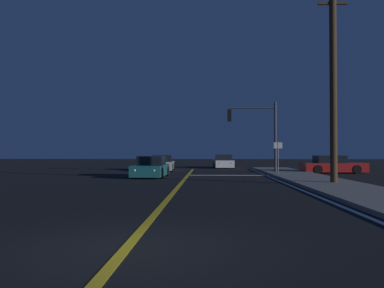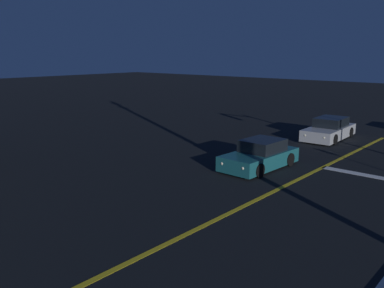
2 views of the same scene
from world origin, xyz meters
name	(u,v)px [view 1 (image 1 of 2)]	position (x,y,z in m)	size (l,w,h in m)	color
ground_plane	(127,248)	(0.00, 0.00, 0.00)	(160.00, 160.00, 0.00)	black
sidewalk_right	(340,187)	(7.20, 11.02, 0.07)	(3.20, 39.66, 0.15)	slate
lane_line_center	(177,188)	(0.00, 11.02, 0.01)	(0.20, 37.45, 0.01)	gold
lane_line_edge_right	(297,188)	(5.35, 11.02, 0.01)	(0.16, 37.45, 0.01)	white
stop_bar	(229,175)	(2.80, 20.53, 0.01)	(5.60, 0.50, 0.01)	white
car_mid_block_red	(332,165)	(10.82, 23.62, 0.58)	(4.75, 2.07, 1.34)	maroon
car_distant_tail_silver	(162,164)	(-2.54, 27.20, 0.58)	(2.14, 4.75, 1.34)	#B2B5BA
car_following_oncoming_teal	(151,168)	(-2.28, 18.51, 0.58)	(2.07, 4.29, 1.34)	#195960
car_side_waiting_white	(223,162)	(2.91, 32.91, 0.58)	(2.04, 4.61, 1.34)	silver
traffic_signal_near_right	(257,126)	(5.06, 22.83, 3.53)	(3.64, 0.28, 5.30)	#38383D
utility_pole_right	(333,77)	(7.50, 12.76, 5.30)	(1.68, 0.34, 10.30)	#42301E
street_sign_corner	(278,153)	(6.10, 20.03, 1.55)	(0.56, 0.07, 2.30)	slate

